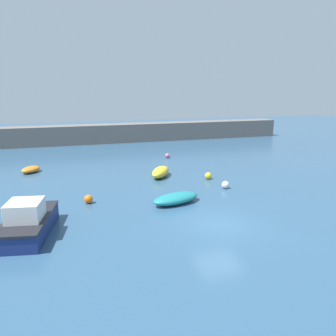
{
  "coord_description": "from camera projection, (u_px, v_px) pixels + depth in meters",
  "views": [
    {
      "loc": [
        -7.71,
        -15.36,
        7.39
      ],
      "look_at": [
        -0.04,
        9.55,
        0.99
      ],
      "focal_mm": 35.0,
      "sensor_mm": 36.0,
      "label": 1
    }
  ],
  "objects": [
    {
      "name": "harbor_breakwater",
      "position": [
        125.0,
        133.0,
        45.83
      ],
      "size": [
        46.35,
        2.68,
        2.5
      ],
      "primitive_type": "cube",
      "color": "#66605B",
      "rests_on": "ground_plane"
    },
    {
      "name": "ground_plane",
      "position": [
        219.0,
        226.0,
        18.25
      ],
      "size": [
        120.0,
        120.0,
        0.2
      ],
      "primitive_type": "cube",
      "color": "#2D5170"
    },
    {
      "name": "rowboat_blue_near",
      "position": [
        176.0,
        198.0,
        21.43
      ],
      "size": [
        3.63,
        2.31,
        0.68
      ],
      "rotation": [
        0.0,
        0.0,
        0.28
      ],
      "color": "teal",
      "rests_on": "ground_plane"
    },
    {
      "name": "mooring_buoy_white",
      "position": [
        225.0,
        185.0,
        24.64
      ],
      "size": [
        0.57,
        0.57,
        0.57
      ],
      "primitive_type": "sphere",
      "color": "white",
      "rests_on": "ground_plane"
    },
    {
      "name": "rowboat_white_midwater",
      "position": [
        161.0,
        172.0,
        27.82
      ],
      "size": [
        2.57,
        3.07,
        0.86
      ],
      "rotation": [
        0.0,
        0.0,
        4.14
      ],
      "color": "yellow",
      "rests_on": "ground_plane"
    },
    {
      "name": "mooring_buoy_orange",
      "position": [
        88.0,
        199.0,
        21.46
      ],
      "size": [
        0.58,
        0.58,
        0.58
      ],
      "primitive_type": "sphere",
      "color": "orange",
      "rests_on": "ground_plane"
    },
    {
      "name": "mooring_buoy_yellow",
      "position": [
        208.0,
        176.0,
        27.16
      ],
      "size": [
        0.57,
        0.57,
        0.57
      ],
      "primitive_type": "sphere",
      "color": "yellow",
      "rests_on": "ground_plane"
    },
    {
      "name": "fishing_dinghy_green",
      "position": [
        31.0,
        169.0,
        29.27
      ],
      "size": [
        2.12,
        2.2,
        0.56
      ],
      "rotation": [
        0.0,
        0.0,
        4.01
      ],
      "color": "orange",
      "rests_on": "ground_plane"
    },
    {
      "name": "mooring_buoy_pink",
      "position": [
        167.0,
        156.0,
        35.45
      ],
      "size": [
        0.49,
        0.49,
        0.49
      ],
      "primitive_type": "sphere",
      "color": "#EA668C",
      "rests_on": "ground_plane"
    },
    {
      "name": "motorboat_with_cabin",
      "position": [
        28.0,
        222.0,
        16.77
      ],
      "size": [
        2.89,
        5.04,
        1.9
      ],
      "rotation": [
        0.0,
        0.0,
        1.39
      ],
      "color": "navy",
      "rests_on": "ground_plane"
    }
  ]
}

